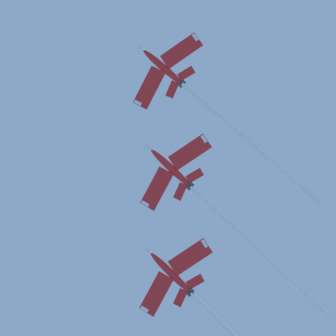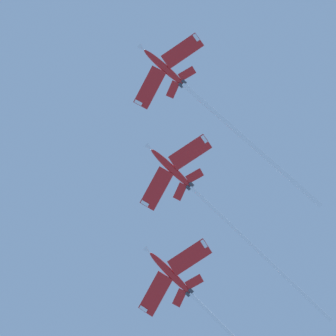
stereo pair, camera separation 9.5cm
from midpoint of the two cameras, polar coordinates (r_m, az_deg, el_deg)
jet_lead at (r=137.97m, az=3.07°, el=5.88°), size 20.17×50.12×16.78m
jet_second at (r=136.37m, az=2.72°, el=-2.37°), size 20.17×50.51×16.62m
jet_third at (r=135.82m, az=2.41°, el=-11.45°), size 20.17×47.92×16.32m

